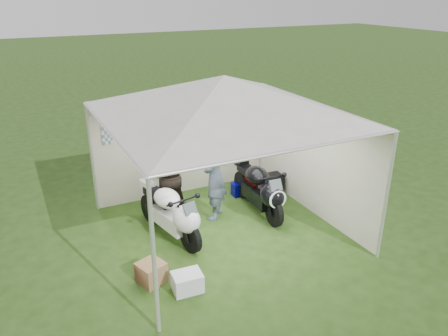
% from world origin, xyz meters
% --- Properties ---
extents(ground, '(80.00, 80.00, 0.00)m').
position_xyz_m(ground, '(0.00, 0.00, 0.00)').
color(ground, '#223D11').
rests_on(ground, ground).
extents(canopy_tent, '(5.66, 5.66, 3.00)m').
position_xyz_m(canopy_tent, '(-0.00, 0.03, 2.58)').
color(canopy_tent, silver).
rests_on(canopy_tent, ground).
extents(motorcycle_white, '(0.69, 1.95, 0.97)m').
position_xyz_m(motorcycle_white, '(-0.98, 0.19, 0.54)').
color(motorcycle_white, black).
rests_on(motorcycle_white, ground).
extents(motorcycle_black, '(0.52, 2.01, 0.99)m').
position_xyz_m(motorcycle_black, '(0.99, 0.33, 0.55)').
color(motorcycle_black, black).
rests_on(motorcycle_black, ground).
extents(paddock_stand, '(0.40, 0.27, 0.29)m').
position_xyz_m(paddock_stand, '(1.04, 1.24, 0.15)').
color(paddock_stand, '#0B09AF').
rests_on(paddock_stand, ground).
extents(person_dark_jacket, '(1.07, 0.94, 1.84)m').
position_xyz_m(person_dark_jacket, '(-0.76, 1.01, 0.92)').
color(person_dark_jacket, black).
rests_on(person_dark_jacket, ground).
extents(person_blue_jacket, '(0.75, 0.78, 1.81)m').
position_xyz_m(person_blue_jacket, '(0.09, 0.58, 0.90)').
color(person_blue_jacket, slate).
rests_on(person_blue_jacket, ground).
extents(equipment_box, '(0.49, 0.40, 0.46)m').
position_xyz_m(equipment_box, '(1.70, 0.98, 0.23)').
color(equipment_box, black).
rests_on(equipment_box, ground).
extents(crate_0, '(0.48, 0.39, 0.30)m').
position_xyz_m(crate_0, '(-1.32, -1.36, 0.15)').
color(crate_0, silver).
rests_on(crate_0, ground).
extents(crate_1, '(0.49, 0.49, 0.35)m').
position_xyz_m(crate_1, '(-1.75, -0.91, 0.17)').
color(crate_1, brown).
rests_on(crate_1, ground).
extents(crate_2, '(0.35, 0.31, 0.22)m').
position_xyz_m(crate_2, '(-1.35, -1.33, 0.11)').
color(crate_2, silver).
rests_on(crate_2, ground).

